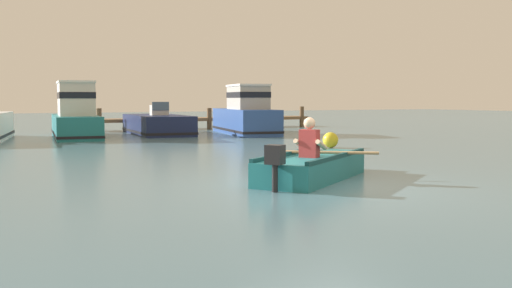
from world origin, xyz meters
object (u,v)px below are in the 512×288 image
Objects in this scene: rowboat_with_person at (314,166)px; moored_boat_teal at (76,117)px; moored_boat_blue at (246,115)px; moored_boat_navy at (157,125)px; mooring_buoy at (330,140)px.

rowboat_with_person is 14.72m from moored_boat_teal.
moored_boat_blue is (7.14, -0.90, 0.00)m from moored_boat_teal.
moored_boat_navy is at bearing 10.70° from moored_boat_teal.
mooring_buoy is at bearing -97.27° from moored_boat_blue.
rowboat_with_person is 14.78m from moored_boat_blue.
moored_boat_blue reaches higher than mooring_buoy.
moored_boat_teal is 10.76m from mooring_buoy.
moored_boat_teal is at bearing 96.48° from rowboat_with_person.
moored_boat_teal is 11.60× the size of mooring_buoy.
moored_boat_blue is at bearing 68.21° from rowboat_with_person.
moored_boat_teal is (-1.66, 14.62, 0.57)m from rowboat_with_person.
mooring_buoy is (4.47, 5.79, -0.00)m from rowboat_with_person.
moored_boat_blue is 8.00m from mooring_buoy.
moored_boat_navy is 11.13× the size of mooring_buoy.
rowboat_with_person is 6.76× the size of mooring_buoy.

